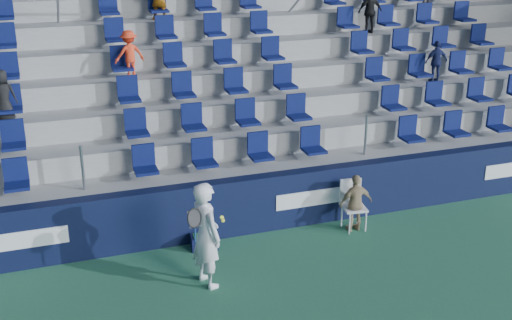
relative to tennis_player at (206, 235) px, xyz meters
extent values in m
plane|color=#2F6E4B|center=(1.17, -1.47, -0.97)|extent=(70.00, 70.00, 0.00)
cube|color=black|center=(1.17, 1.68, -0.37)|extent=(24.00, 0.30, 1.20)
cube|color=white|center=(2.67, 1.52, -0.35)|extent=(1.60, 0.02, 0.34)
cube|color=#A0A09B|center=(1.17, 2.25, -0.37)|extent=(24.00, 0.85, 1.20)
cube|color=#A0A09B|center=(1.17, 3.10, -0.12)|extent=(24.00, 0.85, 1.70)
cube|color=#A0A09B|center=(1.17, 3.95, 0.13)|extent=(24.00, 0.85, 2.20)
cube|color=#A0A09B|center=(1.17, 4.80, 0.38)|extent=(24.00, 0.85, 2.70)
cube|color=#A0A09B|center=(1.17, 5.65, 0.63)|extent=(24.00, 0.85, 3.20)
cube|color=#A0A09B|center=(1.17, 6.50, 0.88)|extent=(24.00, 0.85, 3.70)
cube|color=#A0A09B|center=(1.17, 7.35, 1.13)|extent=(24.00, 0.85, 4.20)
cube|color=#A0A09B|center=(1.17, 8.20, 1.38)|extent=(24.00, 0.85, 4.70)
cube|color=#A0A09B|center=(1.17, 9.05, 1.63)|extent=(24.00, 0.85, 5.20)
cube|color=#A0A09B|center=(1.17, 9.73, 2.13)|extent=(24.00, 0.50, 6.20)
cube|color=#0C1448|center=(1.17, 2.25, 0.58)|extent=(16.05, 0.50, 0.70)
cube|color=#0C1448|center=(1.17, 3.10, 1.08)|extent=(16.05, 0.50, 0.70)
cube|color=#0C1448|center=(1.17, 3.95, 1.58)|extent=(16.05, 0.50, 0.70)
cube|color=#0C1448|center=(1.17, 4.80, 2.08)|extent=(16.05, 0.50, 0.70)
cube|color=#0C1448|center=(1.17, 5.65, 2.58)|extent=(16.05, 0.50, 0.70)
cube|color=#0C1448|center=(1.17, 6.50, 3.08)|extent=(16.05, 0.50, 0.70)
cylinder|color=gray|center=(-1.83, 5.65, 3.38)|extent=(0.06, 7.68, 4.55)
imported|color=black|center=(5.99, 5.60, 2.81)|extent=(0.68, 0.29, 1.15)
imported|color=red|center=(-0.46, 4.75, 2.26)|extent=(0.75, 0.52, 1.06)
imported|color=black|center=(-3.15, 3.90, 1.75)|extent=(0.57, 0.44, 1.05)
imported|color=#1A2250|center=(7.01, 3.90, 1.74)|extent=(0.62, 0.29, 1.03)
imported|color=white|center=(0.00, 0.00, 0.00)|extent=(0.65, 0.81, 1.94)
cylinder|color=navy|center=(-0.25, -0.25, 0.17)|extent=(0.03, 0.03, 0.28)
torus|color=black|center=(-0.25, -0.25, 0.47)|extent=(0.30, 0.17, 0.28)
plane|color=#262626|center=(-0.25, -0.25, 0.47)|extent=(0.30, 0.16, 0.29)
sphere|color=yellow|center=(0.25, -0.20, 0.32)|extent=(0.07, 0.07, 0.07)
sphere|color=yellow|center=(0.25, -0.14, 0.35)|extent=(0.07, 0.07, 0.07)
cube|color=white|center=(3.42, 1.08, -0.49)|extent=(0.52, 0.52, 0.04)
cube|color=white|center=(3.42, 1.30, -0.21)|extent=(0.46, 0.11, 0.57)
cylinder|color=white|center=(3.24, 0.89, -0.74)|extent=(0.03, 0.03, 0.46)
cylinder|color=white|center=(3.61, 0.89, -0.74)|extent=(0.03, 0.03, 0.46)
cylinder|color=white|center=(3.24, 1.26, -0.74)|extent=(0.03, 0.03, 0.46)
cylinder|color=white|center=(3.61, 1.26, -0.74)|extent=(0.03, 0.03, 0.46)
imported|color=tan|center=(3.42, 1.03, -0.36)|extent=(0.72, 0.30, 1.22)
cube|color=#0E1234|center=(0.27, 1.28, -0.83)|extent=(0.54, 0.39, 0.28)
cube|color=#1E662D|center=(0.27, 1.28, -0.77)|extent=(0.44, 0.28, 0.17)
camera|label=1|loc=(-2.38, -9.61, 5.12)|focal=45.00mm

